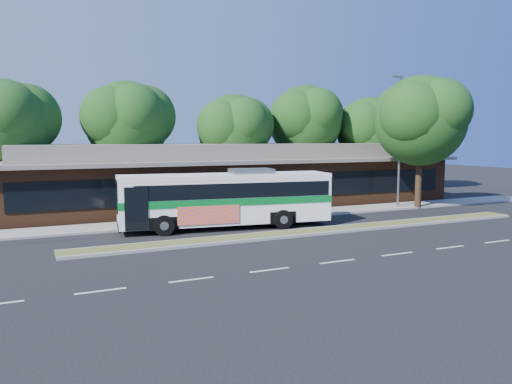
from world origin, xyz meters
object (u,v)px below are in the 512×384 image
lamp_post (399,138)px  sidewalk_tree (424,119)px  transit_bus (227,195)px  sedan (22,213)px

lamp_post → sidewalk_tree: (1.64, -0.55, 1.29)m
lamp_post → transit_bus: (-13.70, -2.21, -3.12)m
lamp_post → sedan: bearing=171.2°
transit_bus → lamp_post: bearing=16.8°
lamp_post → sidewalk_tree: sidewalk_tree is taller
transit_bus → sedan: 11.71m
transit_bus → sidewalk_tree: bearing=13.8°
sedan → lamp_post: bearing=-99.2°
sedan → transit_bus: bearing=-120.7°
transit_bus → sedan: size_ratio=2.54×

